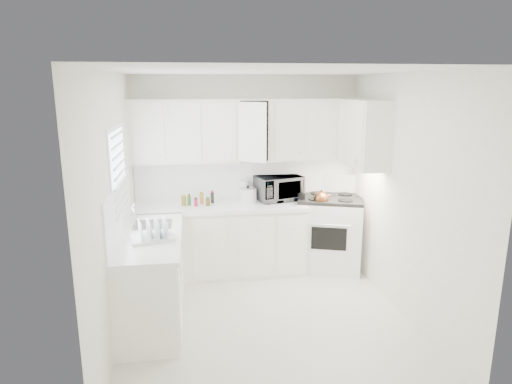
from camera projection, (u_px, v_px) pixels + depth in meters
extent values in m
plane|color=silver|center=(265.00, 319.00, 4.88)|extent=(3.20, 3.20, 0.00)
plane|color=white|center=(267.00, 71.00, 4.27)|extent=(3.20, 3.20, 0.00)
plane|color=white|center=(246.00, 173.00, 6.11)|extent=(3.00, 0.00, 3.00)
plane|color=white|center=(305.00, 263.00, 3.03)|extent=(3.00, 0.00, 3.00)
plane|color=white|center=(114.00, 209.00, 4.36)|extent=(0.00, 3.20, 3.20)
plane|color=white|center=(405.00, 198.00, 4.78)|extent=(0.00, 3.20, 3.20)
cube|color=white|center=(220.00, 207.00, 5.85)|extent=(2.24, 0.64, 0.05)
cube|color=white|center=(150.00, 237.00, 4.69)|extent=(0.64, 1.62, 0.05)
cube|color=white|center=(247.00, 179.00, 6.12)|extent=(2.98, 0.02, 0.55)
cube|color=white|center=(119.00, 211.00, 4.57)|extent=(0.02, 1.60, 0.55)
imported|color=gray|center=(279.00, 185.00, 6.06)|extent=(0.66, 0.49, 0.40)
cylinder|color=white|center=(245.00, 190.00, 6.05)|extent=(0.12, 0.12, 0.27)
cylinder|color=olive|center=(184.00, 199.00, 5.89)|extent=(0.06, 0.06, 0.13)
cylinder|color=#246220|center=(190.00, 200.00, 5.81)|extent=(0.06, 0.06, 0.13)
cylinder|color=#BB1847|center=(196.00, 199.00, 5.91)|extent=(0.06, 0.06, 0.13)
cylinder|color=#BD842C|center=(201.00, 200.00, 5.83)|extent=(0.06, 0.06, 0.13)
cylinder|color=brown|center=(207.00, 198.00, 5.93)|extent=(0.06, 0.06, 0.13)
cylinder|color=black|center=(213.00, 200.00, 5.85)|extent=(0.06, 0.06, 0.13)
cylinder|color=#BB1847|center=(290.00, 192.00, 6.12)|extent=(0.06, 0.06, 0.19)
cylinder|color=#BD842C|center=(295.00, 193.00, 6.07)|extent=(0.06, 0.06, 0.19)
cylinder|color=brown|center=(298.00, 192.00, 6.13)|extent=(0.06, 0.06, 0.19)
cylinder|color=black|center=(303.00, 193.00, 6.08)|extent=(0.06, 0.06, 0.19)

